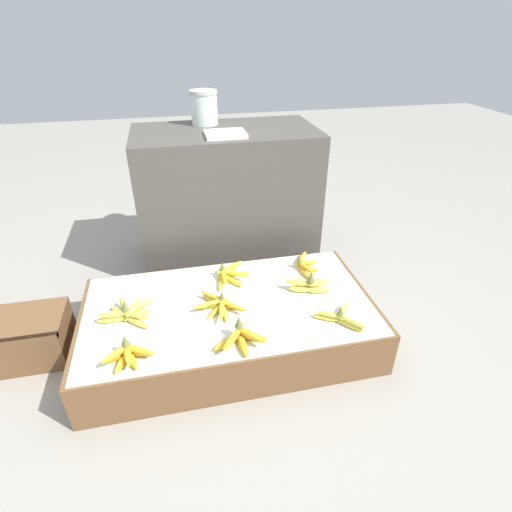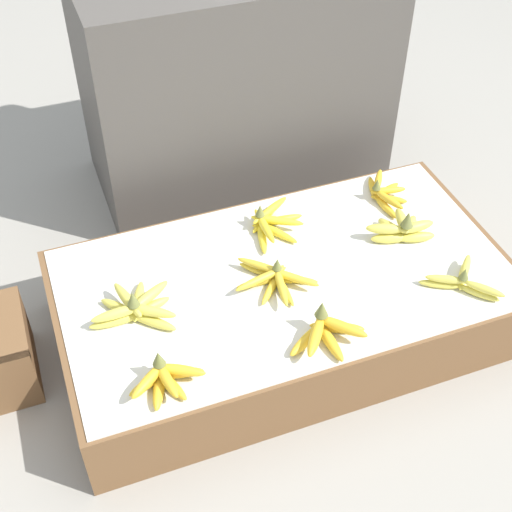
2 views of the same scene
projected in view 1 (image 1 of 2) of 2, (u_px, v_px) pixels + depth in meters
name	position (u px, v px, depth m)	size (l,w,h in m)	color
ground_plane	(230.00, 341.00, 1.90)	(10.00, 10.00, 0.00)	gray
display_platform	(230.00, 324.00, 1.85)	(1.30, 0.70, 0.22)	brown
back_vendor_table	(228.00, 198.00, 2.38)	(1.02, 0.54, 0.80)	#4C4742
wooden_crate	(25.00, 338.00, 1.77)	(0.36, 0.27, 0.21)	brown
banana_bunch_front_left	(128.00, 354.00, 1.49)	(0.20, 0.14, 0.10)	gold
banana_bunch_front_midleft	(241.00, 337.00, 1.56)	(0.23, 0.15, 0.11)	gold
banana_bunch_front_midright	(341.00, 317.00, 1.68)	(0.19, 0.19, 0.08)	#DBCC4C
banana_bunch_middle_left	(128.00, 313.00, 1.69)	(0.24, 0.22, 0.10)	#DBCC4C
banana_bunch_middle_midleft	(220.00, 304.00, 1.75)	(0.24, 0.23, 0.08)	gold
banana_bunch_middle_midright	(309.00, 284.00, 1.87)	(0.21, 0.14, 0.11)	#DBCC4C
banana_bunch_back_midleft	(228.00, 274.00, 1.95)	(0.18, 0.22, 0.09)	yellow
banana_bunch_back_midright	(304.00, 264.00, 2.03)	(0.13, 0.22, 0.08)	gold
glass_jar	(204.00, 107.00, 2.23)	(0.16, 0.16, 0.18)	silver
foam_tray_white	(225.00, 134.00, 2.06)	(0.21, 0.18, 0.02)	white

